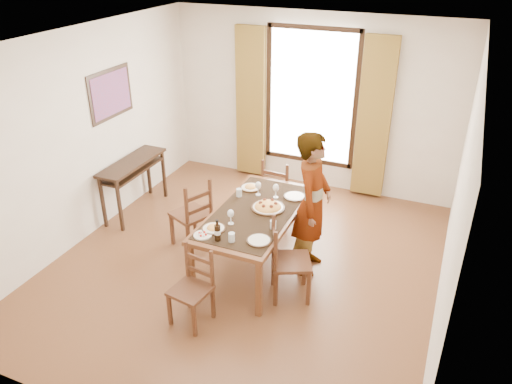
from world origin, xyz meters
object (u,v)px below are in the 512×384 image
at_px(console_table, 133,169).
at_px(pasta_platter, 268,205).
at_px(man, 312,204).
at_px(dining_table, 255,216).

height_order(console_table, pasta_platter, pasta_platter).
relative_size(man, pasta_platter, 4.40).
relative_size(console_table, dining_table, 0.66).
height_order(man, pasta_platter, man).
bearing_deg(console_table, dining_table, -14.53).
bearing_deg(dining_table, pasta_platter, 44.07).
relative_size(dining_table, pasta_platter, 4.53).
relative_size(dining_table, man, 1.03).
bearing_deg(man, console_table, 79.64).
height_order(dining_table, man, man).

